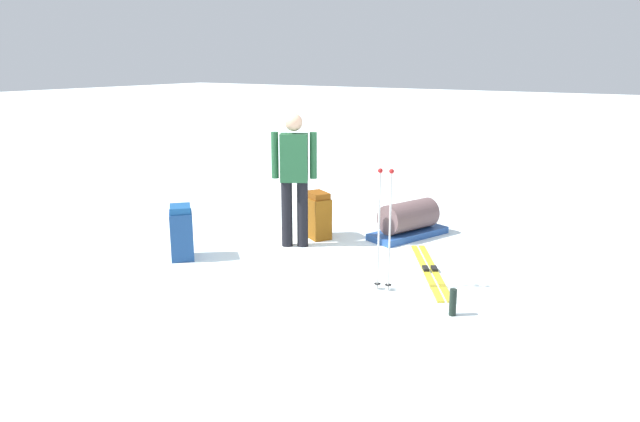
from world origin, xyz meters
TOP-DOWN VIEW (x-y plane):
  - ground_plane at (0.00, 0.00)m, footprint 80.00×80.00m
  - skier_standing at (0.77, -0.61)m, footprint 0.50×0.36m
  - ski_pair_near at (-1.07, -0.65)m, footprint 1.12×1.64m
  - backpack_large_dark at (0.73, -1.07)m, footprint 0.45×0.40m
  - backpack_bright at (1.64, 0.53)m, footprint 0.44×0.44m
  - ski_poles_planted_near at (-0.87, 0.14)m, footprint 0.18×0.10m
  - gear_sled at (-0.28, -1.77)m, footprint 0.81×1.23m
  - thermos_bottle at (-1.72, 0.37)m, footprint 0.07×0.07m

SIDE VIEW (x-z plane):
  - ground_plane at x=0.00m, z-range 0.00..0.00m
  - ski_pair_near at x=-1.07m, z-range -0.01..0.04m
  - thermos_bottle at x=-1.72m, z-range 0.00..0.26m
  - gear_sled at x=-0.28m, z-range -0.02..0.47m
  - backpack_large_dark at x=0.73m, z-range -0.01..0.62m
  - backpack_bright at x=1.64m, z-range -0.01..0.65m
  - ski_poles_planted_near at x=-0.87m, z-range 0.07..1.36m
  - skier_standing at x=0.77m, z-range 0.10..1.80m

